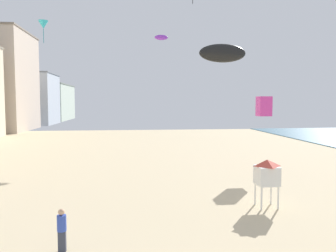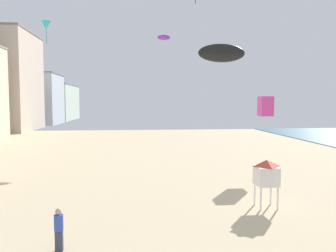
# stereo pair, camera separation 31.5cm
# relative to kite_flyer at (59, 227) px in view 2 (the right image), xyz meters

# --- Properties ---
(boardwalk_hotel_distant) EXTENTS (16.06, 13.28, 12.66)m
(boardwalk_hotel_distant) POSITION_rel_kite_flyer_xyz_m (-24.55, 72.99, 5.42)
(boardwalk_hotel_distant) COLOR #ADB7C1
(boardwalk_hotel_distant) RESTS_ON ground
(boardwalk_hotel_furthest) EXTENTS (15.67, 22.29, 10.93)m
(boardwalk_hotel_furthest) POSITION_rel_kite_flyer_xyz_m (-24.55, 92.64, 4.55)
(boardwalk_hotel_furthest) COLOR #B7C6B2
(boardwalk_hotel_furthest) RESTS_ON ground
(kite_flyer) EXTENTS (0.34, 0.34, 1.64)m
(kite_flyer) POSITION_rel_kite_flyer_xyz_m (0.00, 0.00, 0.00)
(kite_flyer) COLOR #383D4C
(kite_flyer) RESTS_ON ground
(lifeguard_stand) EXTENTS (1.10, 1.10, 2.55)m
(lifeguard_stand) POSITION_rel_kite_flyer_xyz_m (9.72, 4.28, 0.92)
(lifeguard_stand) COLOR white
(lifeguard_stand) RESTS_ON ground
(kite_cyan_delta) EXTENTS (1.00, 1.00, 2.28)m
(kite_cyan_delta) POSITION_rel_kite_flyer_xyz_m (-6.38, 23.44, 12.59)
(kite_cyan_delta) COLOR #2DB7CC
(kite_black_parafoil) EXTENTS (2.44, 0.68, 0.95)m
(kite_black_parafoil) POSITION_rel_kite_flyer_xyz_m (7.28, 4.47, 7.18)
(kite_black_parafoil) COLOR black
(kite_magenta_box_2) EXTENTS (1.03, 1.03, 1.62)m
(kite_magenta_box_2) POSITION_rel_kite_flyer_xyz_m (13.41, 13.85, 4.31)
(kite_magenta_box_2) COLOR #DB3D9E
(kite_purple_parafoil) EXTENTS (1.70, 0.47, 0.66)m
(kite_purple_parafoil) POSITION_rel_kite_flyer_xyz_m (6.37, 30.13, 12.84)
(kite_purple_parafoil) COLOR purple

